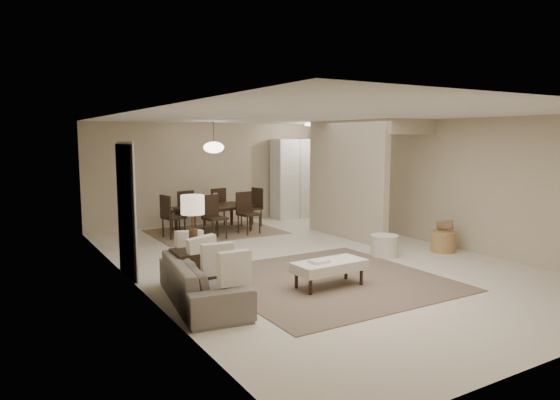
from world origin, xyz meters
TOP-DOWN VIEW (x-y plane):
  - floor at (0.00, 0.00)m, footprint 9.00×9.00m
  - ceiling at (0.00, 0.00)m, footprint 9.00×9.00m
  - back_wall at (0.00, 4.50)m, footprint 6.00×0.00m
  - left_wall at (-3.00, 0.00)m, footprint 0.00×9.00m
  - right_wall at (3.00, 0.00)m, footprint 0.00×9.00m
  - partition at (1.80, 1.25)m, footprint 0.15×2.50m
  - doorway at (-2.97, 0.60)m, footprint 0.04×0.90m
  - pantry_cabinet at (2.35, 4.15)m, footprint 1.20×0.55m
  - flush_light at (2.30, 3.20)m, footprint 0.44×0.44m
  - living_rug at (-0.44, -1.18)m, footprint 3.20×3.20m
  - sofa at (-2.45, -1.18)m, footprint 2.07×1.04m
  - ottoman_bench at (-0.64, -1.48)m, footprint 1.09×0.53m
  - side_table at (-2.40, -0.74)m, footprint 0.58×0.58m
  - table_lamp at (-2.40, -0.74)m, footprint 0.32×0.32m
  - round_pouf at (1.35, -0.46)m, footprint 0.50×0.50m
  - wicker_basket at (2.54, -0.76)m, footprint 0.49×0.49m
  - dining_rug at (-0.35, 3.28)m, footprint 2.80×2.10m
  - dining_table at (-0.35, 3.28)m, footprint 1.82×1.21m
  - dining_chairs at (-0.35, 3.28)m, footprint 2.54×2.00m
  - vase at (-0.35, 3.28)m, footprint 0.16×0.16m
  - yellow_mat at (2.70, 2.81)m, footprint 1.01×0.68m
  - pendant_light at (-0.35, 3.28)m, footprint 0.46×0.46m

SIDE VIEW (x-z plane):
  - floor at x=0.00m, z-range 0.00..0.00m
  - living_rug at x=-0.44m, z-range 0.00..0.01m
  - dining_rug at x=-0.35m, z-range 0.00..0.01m
  - yellow_mat at x=2.70m, z-range 0.00..0.01m
  - round_pouf at x=1.35m, z-range 0.00..0.39m
  - wicker_basket at x=2.54m, z-range 0.00..0.39m
  - sofa at x=-2.45m, z-range 0.00..0.58m
  - dining_table at x=-0.35m, z-range 0.00..0.59m
  - side_table at x=-2.40m, z-range 0.00..0.60m
  - ottoman_bench at x=-0.64m, z-range 0.11..0.50m
  - dining_chairs at x=-0.35m, z-range 0.00..0.93m
  - vase at x=-0.35m, z-range 0.59..0.74m
  - doorway at x=-2.97m, z-range 0.00..2.04m
  - pantry_cabinet at x=2.35m, z-range 0.00..2.10m
  - table_lamp at x=-2.40m, z-range 0.79..1.55m
  - back_wall at x=0.00m, z-range -1.75..4.25m
  - left_wall at x=-3.00m, z-range -3.25..5.75m
  - right_wall at x=3.00m, z-range -3.25..5.75m
  - partition at x=1.80m, z-range 0.00..2.50m
  - pendant_light at x=-0.35m, z-range 1.57..2.27m
  - flush_light at x=2.30m, z-range 2.44..2.48m
  - ceiling at x=0.00m, z-range 2.50..2.50m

